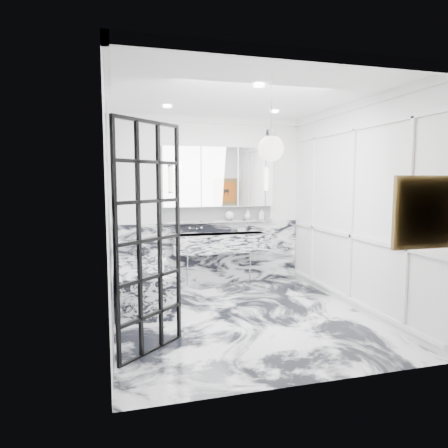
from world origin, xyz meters
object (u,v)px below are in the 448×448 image
object	(u,v)px
mirror_cabinet	(219,177)
bathtub	(144,285)
crittall_door	(150,240)
trough_sink	(221,243)

from	to	relation	value
mirror_cabinet	bathtub	distance (m)	2.20
crittall_door	trough_sink	bearing A→B (deg)	18.10
crittall_door	mirror_cabinet	bearing A→B (deg)	19.85
crittall_door	bathtub	xyz separation A→B (m)	(0.04, 1.65, -0.89)
trough_sink	mirror_cabinet	xyz separation A→B (m)	(-0.00, 0.17, 1.09)
crittall_door	trough_sink	xyz separation A→B (m)	(1.36, 2.31, -0.44)
mirror_cabinet	bathtub	world-z (taller)	mirror_cabinet
crittall_door	bathtub	bearing A→B (deg)	47.33
trough_sink	bathtub	distance (m)	1.55
trough_sink	bathtub	xyz separation A→B (m)	(-1.33, -0.66, -0.45)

